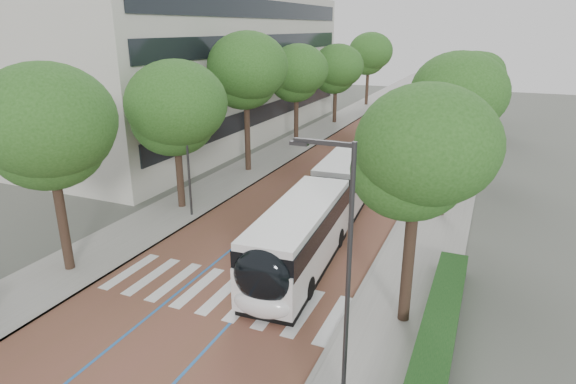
% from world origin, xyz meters
% --- Properties ---
extents(ground, '(160.00, 160.00, 0.00)m').
position_xyz_m(ground, '(0.00, 0.00, 0.00)').
color(ground, '#51544C').
rests_on(ground, ground).
extents(road, '(11.00, 140.00, 0.02)m').
position_xyz_m(road, '(0.00, 40.00, 0.01)').
color(road, brown).
rests_on(road, ground).
extents(sidewalk_left, '(4.00, 140.00, 0.12)m').
position_xyz_m(sidewalk_left, '(-7.50, 40.00, 0.06)').
color(sidewalk_left, gray).
rests_on(sidewalk_left, ground).
extents(sidewalk_right, '(4.00, 140.00, 0.12)m').
position_xyz_m(sidewalk_right, '(7.50, 40.00, 0.06)').
color(sidewalk_right, gray).
rests_on(sidewalk_right, ground).
extents(kerb_left, '(0.20, 140.00, 0.14)m').
position_xyz_m(kerb_left, '(-5.60, 40.00, 0.06)').
color(kerb_left, gray).
rests_on(kerb_left, ground).
extents(kerb_right, '(0.20, 140.00, 0.14)m').
position_xyz_m(kerb_right, '(5.60, 40.00, 0.06)').
color(kerb_right, gray).
rests_on(kerb_right, ground).
extents(zebra_crossing, '(10.55, 3.60, 0.01)m').
position_xyz_m(zebra_crossing, '(0.20, 1.00, 0.03)').
color(zebra_crossing, silver).
rests_on(zebra_crossing, ground).
extents(lane_line_left, '(0.12, 126.00, 0.01)m').
position_xyz_m(lane_line_left, '(-1.60, 40.00, 0.02)').
color(lane_line_left, '#215EA9').
rests_on(lane_line_left, road).
extents(lane_line_right, '(0.12, 126.00, 0.01)m').
position_xyz_m(lane_line_right, '(1.60, 40.00, 0.02)').
color(lane_line_right, '#215EA9').
rests_on(lane_line_right, road).
extents(office_building, '(18.11, 40.00, 14.00)m').
position_xyz_m(office_building, '(-19.47, 28.00, 7.00)').
color(office_building, '#AAA99E').
rests_on(office_building, ground).
extents(hedge, '(1.20, 14.00, 0.80)m').
position_xyz_m(hedge, '(9.10, 0.00, 0.52)').
color(hedge, '#143B15').
rests_on(hedge, sidewalk_right).
extents(streetlight_near, '(1.82, 0.20, 8.00)m').
position_xyz_m(streetlight_near, '(6.62, -3.00, 4.82)').
color(streetlight_near, '#313134').
rests_on(streetlight_near, sidewalk_right).
extents(streetlight_far, '(1.82, 0.20, 8.00)m').
position_xyz_m(streetlight_far, '(6.62, 22.00, 4.82)').
color(streetlight_far, '#313134').
rests_on(streetlight_far, sidewalk_right).
extents(lamp_post_left, '(0.14, 0.14, 8.00)m').
position_xyz_m(lamp_post_left, '(-6.10, 8.00, 4.12)').
color(lamp_post_left, '#313134').
rests_on(lamp_post_left, sidewalk_left).
extents(trees_left, '(6.18, 60.95, 10.05)m').
position_xyz_m(trees_left, '(-7.50, 25.86, 6.61)').
color(trees_left, black).
rests_on(trees_left, ground).
extents(trees_right, '(5.33, 47.04, 9.09)m').
position_xyz_m(trees_right, '(7.70, 22.60, 6.27)').
color(trees_right, black).
rests_on(trees_right, ground).
extents(lead_bus, '(3.72, 18.52, 3.20)m').
position_xyz_m(lead_bus, '(2.18, 8.11, 1.63)').
color(lead_bus, black).
rests_on(lead_bus, ground).
extents(bus_queued_0, '(2.91, 12.47, 3.20)m').
position_xyz_m(bus_queued_0, '(2.78, 24.35, 1.62)').
color(bus_queued_0, silver).
rests_on(bus_queued_0, ground).
extents(bus_queued_1, '(3.16, 12.51, 3.20)m').
position_xyz_m(bus_queued_1, '(2.38, 36.57, 1.62)').
color(bus_queued_1, silver).
rests_on(bus_queued_1, ground).
extents(bus_queued_2, '(2.85, 12.46, 3.20)m').
position_xyz_m(bus_queued_2, '(2.70, 49.41, 1.62)').
color(bus_queued_2, silver).
rests_on(bus_queued_2, ground).
extents(bus_queued_3, '(2.94, 12.48, 3.20)m').
position_xyz_m(bus_queued_3, '(3.11, 63.23, 1.62)').
color(bus_queued_3, silver).
rests_on(bus_queued_3, ground).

